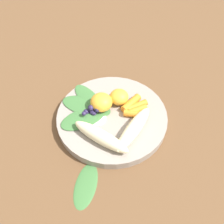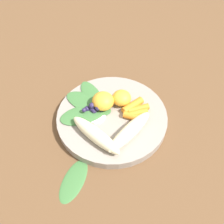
{
  "view_description": "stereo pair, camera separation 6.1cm",
  "coord_description": "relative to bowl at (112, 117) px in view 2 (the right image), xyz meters",
  "views": [
    {
      "loc": [
        0.29,
        0.25,
        0.5
      ],
      "look_at": [
        0.0,
        0.0,
        0.03
      ],
      "focal_mm": 39.87,
      "sensor_mm": 36.0,
      "label": 1
    },
    {
      "loc": [
        0.25,
        0.3,
        0.5
      ],
      "look_at": [
        0.0,
        0.0,
        0.03
      ],
      "focal_mm": 39.87,
      "sensor_mm": 36.0,
      "label": 2
    }
  ],
  "objects": [
    {
      "name": "ground_plane",
      "position": [
        0.0,
        0.0,
        -0.01
      ],
      "size": [
        2.4,
        2.4,
        0.0
      ],
      "primitive_type": "plane",
      "color": "brown"
    },
    {
      "name": "bowl",
      "position": [
        0.0,
        0.0,
        0.0
      ],
      "size": [
        0.28,
        0.28,
        0.02
      ],
      "primitive_type": "cylinder",
      "color": "gray",
      "rests_on": "ground_plane"
    },
    {
      "name": "banana_peeled_left",
      "position": [
        0.01,
        0.07,
        0.03
      ],
      "size": [
        0.15,
        0.05,
        0.03
      ],
      "primitive_type": "ellipsoid",
      "rotation": [
        0.0,
        0.0,
        3.29
      ],
      "color": "beige",
      "rests_on": "bowl"
    },
    {
      "name": "banana_peeled_right",
      "position": [
        0.07,
        0.03,
        0.03
      ],
      "size": [
        0.05,
        0.15,
        0.03
      ],
      "primitive_type": "ellipsoid",
      "rotation": [
        0.0,
        0.0,
        1.7
      ],
      "color": "beige",
      "rests_on": "bowl"
    },
    {
      "name": "orange_segment_near",
      "position": [
        -0.0,
        -0.03,
        0.03
      ],
      "size": [
        0.06,
        0.06,
        0.04
      ],
      "primitive_type": "ellipsoid",
      "color": "#F4A833",
      "rests_on": "bowl"
    },
    {
      "name": "orange_segment_far",
      "position": [
        -0.04,
        -0.01,
        0.03
      ],
      "size": [
        0.05,
        0.05,
        0.04
      ],
      "primitive_type": "ellipsoid",
      "color": "#F4A833",
      "rests_on": "bowl"
    },
    {
      "name": "carrot_front",
      "position": [
        -0.03,
        0.05,
        0.02
      ],
      "size": [
        0.04,
        0.05,
        0.02
      ],
      "primitive_type": "cylinder",
      "rotation": [
        0.0,
        1.57,
        2.1
      ],
      "color": "orange",
      "rests_on": "bowl"
    },
    {
      "name": "carrot_mid_left",
      "position": [
        -0.05,
        0.04,
        0.02
      ],
      "size": [
        0.05,
        0.03,
        0.02
      ],
      "primitive_type": "cylinder",
      "rotation": [
        0.0,
        1.57,
        2.72
      ],
      "color": "orange",
      "rests_on": "bowl"
    },
    {
      "name": "carrot_mid_right",
      "position": [
        -0.06,
        0.03,
        0.02
      ],
      "size": [
        0.06,
        0.04,
        0.02
      ],
      "primitive_type": "cylinder",
      "rotation": [
        0.0,
        1.57,
        2.74
      ],
      "color": "orange",
      "rests_on": "bowl"
    },
    {
      "name": "carrot_rear",
      "position": [
        -0.05,
        0.02,
        0.02
      ],
      "size": [
        0.06,
        0.02,
        0.02
      ],
      "primitive_type": "cylinder",
      "rotation": [
        0.0,
        1.57,
        3.13
      ],
      "color": "orange",
      "rests_on": "bowl"
    },
    {
      "name": "blueberry_pile",
      "position": [
        0.03,
        -0.04,
        0.02
      ],
      "size": [
        0.05,
        0.04,
        0.03
      ],
      "color": "#2D234C",
      "rests_on": "bowl"
    },
    {
      "name": "coconut_shred_patch",
      "position": [
        0.03,
        -0.02,
        0.01
      ],
      "size": [
        0.04,
        0.04,
        0.0
      ],
      "primitive_type": "cylinder",
      "color": "white",
      "rests_on": "bowl"
    },
    {
      "name": "kale_leaf_left",
      "position": [
        0.0,
        -0.08,
        0.01
      ],
      "size": [
        0.07,
        0.13,
        0.0
      ],
      "primitive_type": "ellipsoid",
      "rotation": [
        0.0,
        0.0,
        4.48
      ],
      "color": "#3D7038",
      "rests_on": "bowl"
    },
    {
      "name": "kale_leaf_right",
      "position": [
        0.02,
        -0.07,
        0.01
      ],
      "size": [
        0.1,
        0.14,
        0.0
      ],
      "primitive_type": "ellipsoid",
      "rotation": [
        0.0,
        0.0,
        5.05
      ],
      "color": "#3D7038",
      "rests_on": "bowl"
    },
    {
      "name": "kale_leaf_rear",
      "position": [
        0.06,
        -0.04,
        0.01
      ],
      "size": [
        0.13,
        0.1,
        0.0
      ],
      "primitive_type": "ellipsoid",
      "rotation": [
        0.0,
        0.0,
        5.91
      ],
      "color": "#3D7038",
      "rests_on": "bowl"
    },
    {
      "name": "kale_leaf_stray",
      "position": [
        0.17,
        0.07,
        -0.01
      ],
      "size": [
        0.11,
        0.09,
        0.01
      ],
      "primitive_type": "ellipsoid",
      "rotation": [
        0.0,
        0.0,
        0.53
      ],
      "color": "#3D7038",
      "rests_on": "ground_plane"
    }
  ]
}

